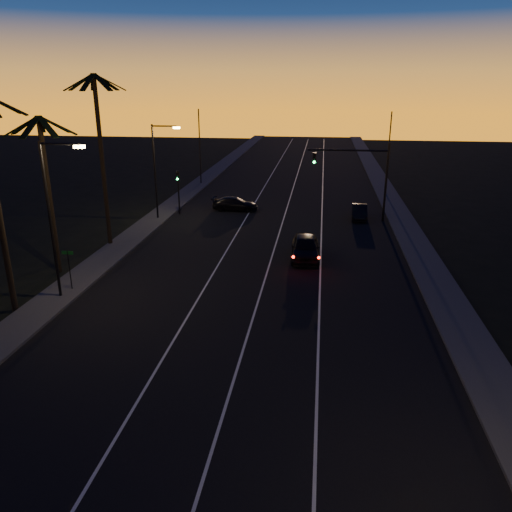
# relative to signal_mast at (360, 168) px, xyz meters

# --- Properties ---
(road) EXTENTS (20.00, 170.00, 0.01)m
(road) POSITION_rel_signal_mast_xyz_m (-7.14, -9.99, -4.78)
(road) COLOR black
(road) RESTS_ON ground
(sidewalk_left) EXTENTS (2.40, 170.00, 0.16)m
(sidewalk_left) POSITION_rel_signal_mast_xyz_m (-18.34, -9.99, -4.70)
(sidewalk_left) COLOR #3B3B38
(sidewalk_left) RESTS_ON ground
(sidewalk_right) EXTENTS (2.40, 170.00, 0.16)m
(sidewalk_right) POSITION_rel_signal_mast_xyz_m (4.06, -9.99, -4.70)
(sidewalk_right) COLOR #3B3B38
(sidewalk_right) RESTS_ON ground
(lane_stripe_left) EXTENTS (0.12, 160.00, 0.01)m
(lane_stripe_left) POSITION_rel_signal_mast_xyz_m (-10.14, -9.99, -4.76)
(lane_stripe_left) COLOR silver
(lane_stripe_left) RESTS_ON road
(lane_stripe_mid) EXTENTS (0.12, 160.00, 0.01)m
(lane_stripe_mid) POSITION_rel_signal_mast_xyz_m (-6.64, -9.99, -4.76)
(lane_stripe_mid) COLOR silver
(lane_stripe_mid) RESTS_ON road
(lane_stripe_right) EXTENTS (0.12, 160.00, 0.01)m
(lane_stripe_right) POSITION_rel_signal_mast_xyz_m (-3.14, -9.99, -4.76)
(lane_stripe_right) COLOR silver
(lane_stripe_right) RESTS_ON road
(palm_mid) EXTENTS (4.25, 4.16, 10.03)m
(palm_mid) POSITION_rel_signal_mast_xyz_m (-20.34, -15.99, 1.47)
(palm_mid) COLOR black
(palm_mid) RESTS_ON ground
(palm_far) EXTENTS (4.25, 4.16, 12.53)m
(palm_far) POSITION_rel_signal_mast_xyz_m (-19.34, -9.99, 2.83)
(palm_far) COLOR black
(palm_far) RESTS_ON ground
(streetlight_left_near) EXTENTS (2.55, 0.26, 9.00)m
(streetlight_left_near) POSITION_rel_signal_mast_xyz_m (-17.84, -19.99, 0.54)
(streetlight_left_near) COLOR black
(streetlight_left_near) RESTS_ON ground
(streetlight_left_far) EXTENTS (2.55, 0.26, 8.50)m
(streetlight_left_far) POSITION_rel_signal_mast_xyz_m (-17.82, -1.99, 0.28)
(streetlight_left_far) COLOR black
(streetlight_left_far) RESTS_ON ground
(street_sign) EXTENTS (0.70, 0.06, 2.60)m
(street_sign) POSITION_rel_signal_mast_xyz_m (-17.94, -18.99, -3.13)
(street_sign) COLOR black
(street_sign) RESTS_ON ground
(signal_mast) EXTENTS (7.10, 0.41, 7.00)m
(signal_mast) POSITION_rel_signal_mast_xyz_m (0.00, 0.00, 0.00)
(signal_mast) COLOR black
(signal_mast) RESTS_ON ground
(signal_post) EXTENTS (0.28, 0.37, 4.20)m
(signal_post) POSITION_rel_signal_mast_xyz_m (-16.64, -0.01, -1.89)
(signal_post) COLOR black
(signal_post) RESTS_ON ground
(far_pole_left) EXTENTS (0.14, 0.14, 9.00)m
(far_pole_left) POSITION_rel_signal_mast_xyz_m (-18.14, 15.01, -0.28)
(far_pole_left) COLOR black
(far_pole_left) RESTS_ON ground
(far_pole_right) EXTENTS (0.14, 0.14, 9.00)m
(far_pole_right) POSITION_rel_signal_mast_xyz_m (3.86, 12.01, -0.28)
(far_pole_right) COLOR black
(far_pole_right) RESTS_ON ground
(lead_car) EXTENTS (2.19, 5.53, 1.67)m
(lead_car) POSITION_rel_signal_mast_xyz_m (-4.24, -11.23, -3.94)
(lead_car) COLOR black
(lead_car) RESTS_ON road
(right_car) EXTENTS (1.52, 3.94, 1.28)m
(right_car) POSITION_rel_signal_mast_xyz_m (0.28, 0.61, -4.13)
(right_car) COLOR black
(right_car) RESTS_ON road
(cross_car) EXTENTS (4.50, 1.89, 1.30)m
(cross_car) POSITION_rel_signal_mast_xyz_m (-11.64, 2.22, -4.12)
(cross_car) COLOR black
(cross_car) RESTS_ON road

